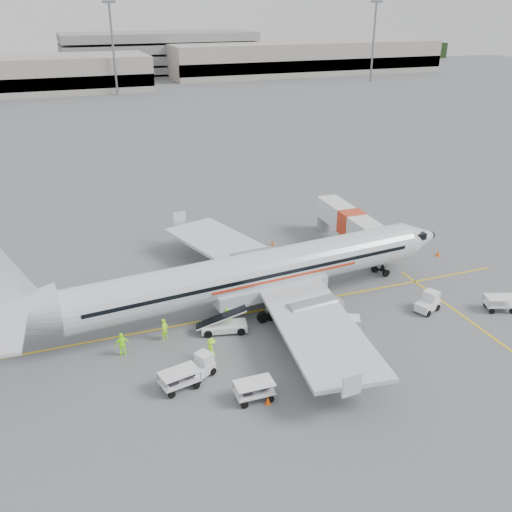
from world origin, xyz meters
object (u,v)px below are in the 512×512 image
object	(u,v)px
tug_fore	(428,302)
tug_mid	(345,327)
belt_loader	(224,317)
jet_bridge	(351,231)
aircraft	(254,247)
tug_aft	(199,366)

from	to	relation	value
tug_fore	tug_mid	xyz separation A→B (m)	(-7.90, -1.18, 0.06)
tug_fore	tug_mid	size ratio (longest dim) A/B	0.93
belt_loader	tug_fore	size ratio (longest dim) A/B	2.20
jet_bridge	tug_fore	distance (m)	12.96
aircraft	tug_fore	bearing A→B (deg)	-27.95
tug_aft	belt_loader	bearing A→B (deg)	26.71
tug_mid	tug_aft	size ratio (longest dim) A/B	1.10
aircraft	jet_bridge	xyz separation A→B (m)	(12.85, 7.71, -3.35)
aircraft	tug_fore	xyz separation A→B (m)	(12.54, -5.20, -4.50)
aircraft	belt_loader	world-z (taller)	aircraft
tug_aft	tug_fore	bearing A→B (deg)	-23.39
aircraft	tug_aft	distance (m)	10.68
tug_aft	tug_mid	bearing A→B (deg)	-25.14
jet_bridge	tug_aft	world-z (taller)	jet_bridge
jet_bridge	tug_mid	xyz separation A→B (m)	(-8.21, -14.09, -1.09)
jet_bridge	tug_mid	size ratio (longest dim) A/B	6.77
aircraft	belt_loader	xyz separation A→B (m)	(-3.31, -2.56, -4.08)
aircraft	belt_loader	bearing A→B (deg)	-147.73
tug_fore	tug_mid	bearing A→B (deg)	165.14
jet_bridge	tug_mid	distance (m)	16.34
aircraft	tug_mid	world-z (taller)	aircraft
jet_bridge	belt_loader	size ratio (longest dim) A/B	3.31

